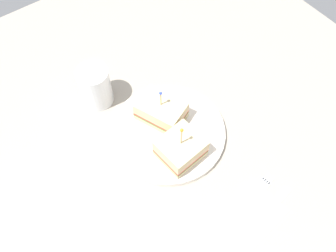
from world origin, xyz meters
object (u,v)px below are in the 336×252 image
object	(u,v)px
plate	(168,132)
drink_glass	(96,87)
napkin	(253,211)
fork	(257,190)
sandwich_half_back	(161,111)
knife	(271,207)
sandwich_half_front	(181,149)

from	to	relation	value
plate	drink_glass	world-z (taller)	drink_glass
plate	napkin	xyz separation A→B (cm)	(3.02, -24.27, -0.62)
drink_glass	fork	world-z (taller)	drink_glass
sandwich_half_back	drink_glass	distance (cm)	16.11
napkin	fork	bearing A→B (deg)	35.17
knife	fork	bearing A→B (deg)	87.56
plate	fork	size ratio (longest dim) A/B	2.08
sandwich_half_front	drink_glass	world-z (taller)	sandwich_half_front
sandwich_half_front	sandwich_half_back	world-z (taller)	sandwich_half_front
plate	sandwich_half_front	distance (cm)	7.10
sandwich_half_front	napkin	size ratio (longest dim) A/B	0.97
sandwich_half_front	sandwich_half_back	bearing A→B (deg)	77.47
fork	knife	xyz separation A→B (cm)	(-0.18, -4.19, 0.00)
napkin	knife	distance (cm)	3.88
plate	knife	bearing A→B (deg)	-75.73
sandwich_half_back	fork	size ratio (longest dim) A/B	0.99
plate	knife	distance (cm)	26.65
fork	drink_glass	bearing A→B (deg)	110.15
napkin	knife	world-z (taller)	knife
plate	sandwich_half_back	size ratio (longest dim) A/B	2.10
fork	napkin	bearing A→B (deg)	-144.83
knife	drink_glass	bearing A→B (deg)	108.12
plate	napkin	distance (cm)	24.46
sandwich_half_front	fork	world-z (taller)	sandwich_half_front
plate	sandwich_half_back	xyz separation A→B (cm)	(0.90, 3.80, 3.21)
sandwich_half_front	fork	bearing A→B (deg)	-62.39
sandwich_half_front	knife	world-z (taller)	sandwich_half_front
sandwich_half_back	napkin	distance (cm)	28.40
knife	sandwich_half_back	bearing A→B (deg)	100.84
drink_glass	plate	bearing A→B (deg)	-66.49
napkin	plate	bearing A→B (deg)	97.09
sandwich_half_front	sandwich_half_back	size ratio (longest dim) A/B	0.85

